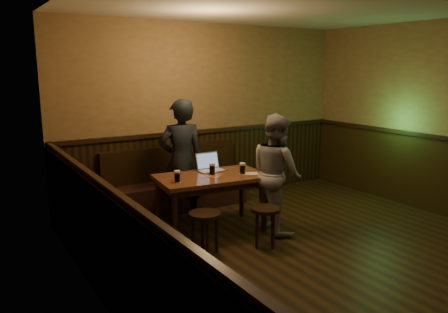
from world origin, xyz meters
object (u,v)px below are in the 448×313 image
stool_right (265,215)px  pint_mid (212,169)px  bench (176,189)px  person_suit (181,161)px  person_grey (276,173)px  pint_left (177,176)px  pub_table (211,183)px  pint_right (242,168)px  laptop (210,166)px  stool_left (205,221)px

stool_right → pint_mid: 0.95m
pint_mid → bench: bearing=91.5°
person_suit → person_grey: (0.88, -0.98, -0.08)m
pint_left → stool_right: bearing=-40.7°
pint_mid → person_suit: 0.56m
pint_left → pub_table: bearing=8.4°
stool_right → pint_right: size_ratio=3.17×
stool_right → pint_right: (0.10, 0.63, 0.44)m
pint_right → laptop: size_ratio=0.45×
bench → pint_mid: size_ratio=14.21×
pint_left → laptop: 0.72m
bench → laptop: bearing=-81.7°
bench → pint_left: size_ratio=14.80×
pint_right → person_suit: bearing=127.4°
pint_mid → pint_right: 0.40m
pint_left → pint_right: (0.91, -0.07, 0.00)m
stool_left → person_grey: person_grey is taller
stool_left → person_grey: size_ratio=0.32×
pub_table → pint_left: bearing=-165.1°
pint_left → person_suit: bearing=59.4°
pint_left → person_grey: (1.25, -0.35, -0.05)m
stool_right → person_grey: (0.44, 0.35, 0.39)m
stool_right → pint_mid: (-0.26, 0.80, 0.44)m
stool_left → pint_mid: (0.47, 0.61, 0.43)m
stool_right → stool_left: bearing=165.5°
pint_mid → person_suit: (-0.18, 0.53, 0.03)m
pint_left → person_grey: 1.30m
stool_left → pint_right: bearing=28.1°
bench → pint_left: (-0.53, -1.13, 0.51)m
pint_left → person_suit: person_suit is taller
stool_right → person_suit: person_suit is taller
bench → stool_left: size_ratio=4.46×
stool_left → pint_right: pint_right is taller
stool_right → person_grey: 0.68m
stool_left → person_suit: (0.28, 1.14, 0.46)m
pint_mid → laptop: bearing=67.3°
pint_right → person_grey: bearing=-39.0°
bench → laptop: size_ratio=6.46×
pub_table → person_grey: (0.73, -0.43, 0.12)m
stool_left → pint_left: (-0.09, 0.51, 0.43)m
pint_right → laptop: 0.47m
pub_table → pint_right: bearing=-15.0°
pint_left → pint_mid: (0.55, 0.10, 0.00)m
bench → pint_right: 1.36m
stool_left → person_grey: 1.24m
stool_left → stool_right: 0.75m
pub_table → pint_mid: size_ratio=9.56×
pint_right → laptop: (-0.27, 0.39, -0.01)m
stool_right → pint_mid: pint_mid is taller
pint_mid → stool_right: bearing=-72.0°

